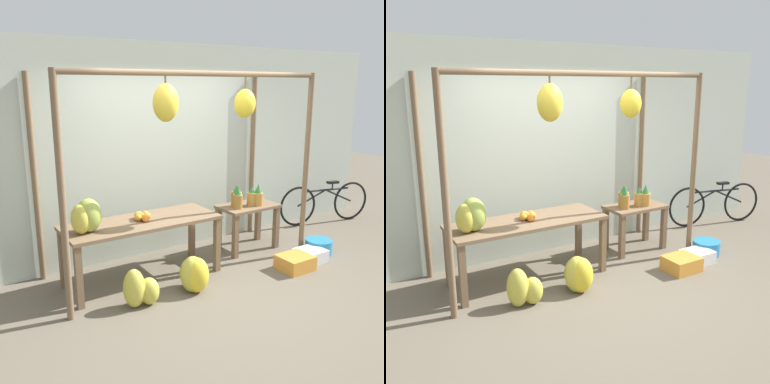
# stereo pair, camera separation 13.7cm
# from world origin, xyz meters

# --- Properties ---
(ground_plane) EXTENTS (20.00, 20.00, 0.00)m
(ground_plane) POSITION_xyz_m (0.00, 0.00, 0.00)
(ground_plane) COLOR #665B4C
(shop_wall_back) EXTENTS (8.00, 0.08, 2.80)m
(shop_wall_back) POSITION_xyz_m (0.00, 1.50, 1.40)
(shop_wall_back) COLOR #B7C1B2
(shop_wall_back) RESTS_ON ground_plane
(stall_awning) EXTENTS (3.28, 1.24, 2.41)m
(stall_awning) POSITION_xyz_m (-0.03, 0.57, 1.71)
(stall_awning) COLOR brown
(stall_awning) RESTS_ON ground_plane
(display_table_main) EXTENTS (1.84, 0.68, 0.73)m
(display_table_main) POSITION_xyz_m (-0.59, 0.77, 0.63)
(display_table_main) COLOR brown
(display_table_main) RESTS_ON ground_plane
(display_table_side) EXTENTS (0.83, 0.49, 0.64)m
(display_table_side) POSITION_xyz_m (1.09, 0.86, 0.48)
(display_table_side) COLOR brown
(display_table_side) RESTS_ON ground_plane
(banana_pile_on_table) EXTENTS (0.40, 0.34, 0.37)m
(banana_pile_on_table) POSITION_xyz_m (-1.27, 0.71, 0.90)
(banana_pile_on_table) COLOR #9EB247
(banana_pile_on_table) RESTS_ON display_table_main
(orange_pile) EXTENTS (0.20, 0.26, 0.10)m
(orange_pile) POSITION_xyz_m (-0.57, 0.79, 0.77)
(orange_pile) COLOR orange
(orange_pile) RESTS_ON display_table_main
(pineapple_cluster) EXTENTS (0.47, 0.26, 0.32)m
(pineapple_cluster) POSITION_xyz_m (1.02, 0.83, 0.77)
(pineapple_cluster) COLOR #A3702D
(pineapple_cluster) RESTS_ON display_table_side
(banana_pile_ground_left) EXTENTS (0.46, 0.32, 0.42)m
(banana_pile_ground_left) POSITION_xyz_m (-0.91, 0.19, 0.19)
(banana_pile_ground_left) COLOR gold
(banana_pile_ground_left) RESTS_ON ground_plane
(banana_pile_ground_right) EXTENTS (0.36, 0.43, 0.42)m
(banana_pile_ground_right) POSITION_xyz_m (-0.25, 0.17, 0.20)
(banana_pile_ground_right) COLOR yellow
(banana_pile_ground_right) RESTS_ON ground_plane
(fruit_crate_white) EXTENTS (0.41, 0.35, 0.18)m
(fruit_crate_white) POSITION_xyz_m (1.14, -0.03, 0.09)
(fruit_crate_white) COLOR orange
(fruit_crate_white) RESTS_ON ground_plane
(blue_bucket) EXTENTS (0.37, 0.37, 0.19)m
(blue_bucket) POSITION_xyz_m (1.81, 0.19, 0.10)
(blue_bucket) COLOR teal
(blue_bucket) RESTS_ON ground_plane
(parked_bicycle) EXTENTS (1.67, 0.42, 0.71)m
(parked_bicycle) POSITION_xyz_m (2.95, 1.08, 0.35)
(parked_bicycle) COLOR black
(parked_bicycle) RESTS_ON ground_plane
(fruit_crate_purple) EXTENTS (0.37, 0.32, 0.16)m
(fruit_crate_purple) POSITION_xyz_m (1.50, 0.05, 0.08)
(fruit_crate_purple) COLOR silver
(fruit_crate_purple) RESTS_ON ground_plane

